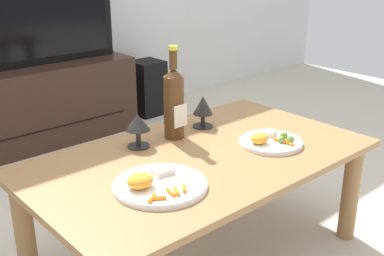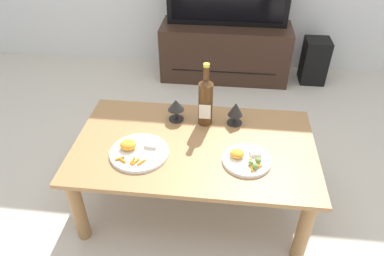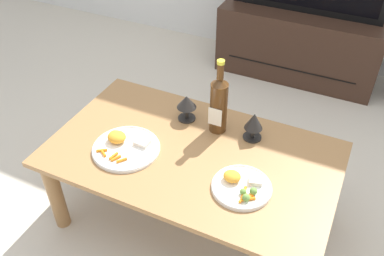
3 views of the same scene
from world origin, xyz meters
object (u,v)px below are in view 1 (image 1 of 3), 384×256
at_px(wine_bottle, 174,101).
at_px(goblet_right, 203,107).
at_px(floor_speaker, 148,88).
at_px(dinner_plate_right, 271,141).
at_px(dinner_plate_left, 158,184).
at_px(dining_table, 200,172).
at_px(tv_stand, 44,103).
at_px(tv_screen, 34,17).
at_px(goblet_left, 138,124).

height_order(wine_bottle, goblet_right, wine_bottle).
bearing_deg(floor_speaker, dinner_plate_right, -111.70).
xyz_separation_m(floor_speaker, dinner_plate_right, (-0.65, -1.68, 0.26)).
relative_size(dinner_plate_left, dinner_plate_right, 1.24).
xyz_separation_m(dining_table, tv_stand, (0.11, 1.57, -0.13)).
relative_size(floor_speaker, dinner_plate_right, 1.65).
xyz_separation_m(dining_table, floor_speaker, (0.92, 1.57, -0.17)).
distance_m(tv_screen, floor_speaker, 0.99).
relative_size(goblet_left, dinner_plate_right, 0.54).
bearing_deg(tv_stand, tv_screen, -90.00).
distance_m(floor_speaker, dinner_plate_left, 2.07).
distance_m(dining_table, goblet_left, 0.29).
height_order(dining_table, floor_speaker, dining_table).
height_order(floor_speaker, goblet_right, goblet_right).
height_order(goblet_right, dinner_plate_left, goblet_right).
height_order(dining_table, wine_bottle, wine_bottle).
relative_size(floor_speaker, wine_bottle, 1.09).
distance_m(goblet_left, goblet_right, 0.33).
distance_m(tv_stand, floor_speaker, 0.80).
distance_m(goblet_left, dinner_plate_right, 0.51).
bearing_deg(dining_table, dinner_plate_left, -159.18).
xyz_separation_m(tv_stand, goblet_right, (0.09, -1.36, 0.28)).
xyz_separation_m(dining_table, dinner_plate_right, (0.27, -0.11, 0.08)).
xyz_separation_m(floor_speaker, dinner_plate_left, (-1.19, -1.68, 0.26)).
bearing_deg(dining_table, goblet_left, 121.23).
height_order(floor_speaker, wine_bottle, wine_bottle).
distance_m(tv_stand, wine_bottle, 1.42).
relative_size(wine_bottle, dinner_plate_left, 1.23).
relative_size(tv_stand, goblet_right, 8.39).
bearing_deg(dinner_plate_left, floor_speaker, 54.60).
bearing_deg(dinner_plate_right, goblet_left, 141.23).
relative_size(tv_stand, tv_screen, 1.10).
distance_m(dining_table, tv_screen, 1.62).
distance_m(dining_table, goblet_right, 0.33).
relative_size(tv_stand, floor_speaker, 2.84).
relative_size(wine_bottle, dinner_plate_right, 1.51).
xyz_separation_m(tv_stand, dinner_plate_right, (0.16, -1.68, 0.21)).
xyz_separation_m(dining_table, dinner_plate_left, (-0.28, -0.10, 0.08)).
relative_size(floor_speaker, goblet_left, 3.05).
bearing_deg(dining_table, goblet_right, 45.36).
height_order(tv_stand, dinner_plate_left, dinner_plate_left).
distance_m(floor_speaker, wine_bottle, 1.68).
bearing_deg(floor_speaker, dinner_plate_left, -125.99).
bearing_deg(tv_screen, dinner_plate_right, -84.72).
bearing_deg(wine_bottle, dinner_plate_left, -136.31).
height_order(tv_screen, dinner_plate_right, tv_screen).
height_order(dining_table, dinner_plate_left, dinner_plate_left).
relative_size(goblet_right, dinner_plate_left, 0.45).
bearing_deg(dinner_plate_left, goblet_right, 33.03).
bearing_deg(tv_stand, goblet_left, -99.90).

